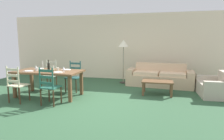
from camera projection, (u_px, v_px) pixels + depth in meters
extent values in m
cube|color=#305638|center=(90.00, 101.00, 5.26)|extent=(9.60, 9.60, 0.02)
cube|color=beige|center=(117.00, 47.00, 8.23)|extent=(9.60, 0.16, 2.70)
cube|color=brown|center=(48.00, 71.00, 5.57)|extent=(1.90, 0.96, 0.05)
cube|color=brown|center=(15.00, 86.00, 5.47)|extent=(0.08, 0.08, 0.70)
cube|color=brown|center=(70.00, 89.00, 5.06)|extent=(0.08, 0.08, 0.70)
cube|color=brown|center=(32.00, 80.00, 6.20)|extent=(0.08, 0.08, 0.70)
cube|color=brown|center=(81.00, 83.00, 5.79)|extent=(0.08, 0.08, 0.70)
cube|color=beige|center=(19.00, 85.00, 5.08)|extent=(0.45, 0.43, 0.03)
cylinder|color=#4D3420|center=(19.00, 92.00, 5.33)|extent=(0.04, 0.04, 0.43)
cylinder|color=#4D3420|center=(29.00, 93.00, 5.21)|extent=(0.04, 0.04, 0.43)
cylinder|color=#4D3420|center=(9.00, 95.00, 5.01)|extent=(0.04, 0.04, 0.43)
cylinder|color=#4D3420|center=(20.00, 96.00, 4.90)|extent=(0.04, 0.04, 0.43)
cylinder|color=beige|center=(7.00, 76.00, 4.94)|extent=(0.04, 0.04, 0.50)
cylinder|color=beige|center=(18.00, 77.00, 4.82)|extent=(0.04, 0.04, 0.50)
cube|color=beige|center=(13.00, 81.00, 4.90)|extent=(0.38, 0.05, 0.06)
cube|color=beige|center=(13.00, 76.00, 4.88)|extent=(0.38, 0.05, 0.06)
cube|color=beige|center=(12.00, 70.00, 4.86)|extent=(0.38, 0.05, 0.06)
cube|color=#245D4C|center=(51.00, 87.00, 4.86)|extent=(0.44, 0.42, 0.03)
cylinder|color=#4D3420|center=(49.00, 94.00, 5.11)|extent=(0.04, 0.04, 0.43)
cylinder|color=#4D3420|center=(61.00, 95.00, 5.01)|extent=(0.04, 0.04, 0.43)
cylinder|color=#4D3420|center=(41.00, 97.00, 4.79)|extent=(0.04, 0.04, 0.43)
cylinder|color=#4D3420|center=(54.00, 98.00, 4.68)|extent=(0.04, 0.04, 0.43)
cylinder|color=#245D4C|center=(40.00, 77.00, 4.72)|extent=(0.04, 0.04, 0.50)
cylinder|color=#245D4C|center=(53.00, 78.00, 4.61)|extent=(0.04, 0.04, 0.50)
cube|color=#245D4C|center=(46.00, 83.00, 4.68)|extent=(0.38, 0.04, 0.06)
cube|color=#245D4C|center=(46.00, 77.00, 4.66)|extent=(0.38, 0.04, 0.06)
cube|color=#245D4C|center=(46.00, 71.00, 4.64)|extent=(0.38, 0.04, 0.06)
cube|color=beige|center=(49.00, 76.00, 6.42)|extent=(0.44, 0.42, 0.03)
cylinder|color=#4D3420|center=(51.00, 84.00, 6.24)|extent=(0.04, 0.04, 0.43)
cylinder|color=#4D3420|center=(41.00, 84.00, 6.34)|extent=(0.04, 0.04, 0.43)
cylinder|color=#4D3420|center=(57.00, 82.00, 6.57)|extent=(0.04, 0.04, 0.43)
cylinder|color=#4D3420|center=(47.00, 82.00, 6.67)|extent=(0.04, 0.04, 0.43)
cylinder|color=beige|center=(56.00, 68.00, 6.49)|extent=(0.04, 0.04, 0.50)
cylinder|color=beige|center=(47.00, 67.00, 6.59)|extent=(0.04, 0.04, 0.50)
cube|color=beige|center=(51.00, 71.00, 6.56)|extent=(0.38, 0.04, 0.06)
cube|color=beige|center=(51.00, 67.00, 6.54)|extent=(0.38, 0.04, 0.06)
cube|color=beige|center=(51.00, 62.00, 6.52)|extent=(0.38, 0.04, 0.06)
cube|color=#265450|center=(73.00, 78.00, 6.15)|extent=(0.43, 0.41, 0.03)
cylinder|color=#4D3420|center=(76.00, 86.00, 5.97)|extent=(0.04, 0.04, 0.43)
cylinder|color=#4D3420|center=(66.00, 85.00, 6.07)|extent=(0.04, 0.04, 0.43)
cylinder|color=#4D3420|center=(81.00, 84.00, 6.29)|extent=(0.04, 0.04, 0.43)
cylinder|color=#4D3420|center=(71.00, 83.00, 6.39)|extent=(0.04, 0.04, 0.43)
cylinder|color=#265450|center=(80.00, 69.00, 6.22)|extent=(0.04, 0.04, 0.50)
cylinder|color=#265450|center=(70.00, 68.00, 6.32)|extent=(0.04, 0.04, 0.50)
cube|color=#265450|center=(75.00, 73.00, 6.29)|extent=(0.38, 0.04, 0.06)
cube|color=#265450|center=(75.00, 68.00, 6.27)|extent=(0.38, 0.04, 0.06)
cube|color=#265450|center=(75.00, 63.00, 6.24)|extent=(0.38, 0.04, 0.06)
cylinder|color=white|center=(29.00, 71.00, 5.44)|extent=(0.24, 0.24, 0.02)
cube|color=silver|center=(24.00, 71.00, 5.47)|extent=(0.02, 0.17, 0.01)
cylinder|color=white|center=(58.00, 72.00, 5.22)|extent=(0.24, 0.24, 0.02)
cube|color=silver|center=(53.00, 72.00, 5.26)|extent=(0.03, 0.17, 0.01)
cylinder|color=white|center=(40.00, 69.00, 5.92)|extent=(0.24, 0.24, 0.02)
cube|color=silver|center=(35.00, 69.00, 5.95)|extent=(0.03, 0.17, 0.01)
cylinder|color=white|center=(67.00, 70.00, 5.70)|extent=(0.24, 0.24, 0.02)
cube|color=silver|center=(62.00, 70.00, 5.74)|extent=(0.02, 0.17, 0.01)
cylinder|color=black|center=(49.00, 67.00, 5.51)|extent=(0.07, 0.07, 0.22)
cylinder|color=black|center=(48.00, 62.00, 5.48)|extent=(0.02, 0.02, 0.08)
cylinder|color=black|center=(48.00, 60.00, 5.48)|extent=(0.03, 0.03, 0.02)
cylinder|color=white|center=(36.00, 71.00, 5.53)|extent=(0.06, 0.06, 0.01)
cylinder|color=white|center=(36.00, 69.00, 5.52)|extent=(0.01, 0.01, 0.07)
cone|color=white|center=(36.00, 67.00, 5.51)|extent=(0.06, 0.06, 0.08)
cylinder|color=white|center=(64.00, 72.00, 5.29)|extent=(0.06, 0.06, 0.01)
cylinder|color=white|center=(64.00, 71.00, 5.28)|extent=(0.01, 0.01, 0.07)
cone|color=white|center=(64.00, 68.00, 5.27)|extent=(0.06, 0.06, 0.08)
cylinder|color=beige|center=(58.00, 69.00, 5.57)|extent=(0.07, 0.07, 0.09)
cylinder|color=beige|center=(37.00, 69.00, 5.59)|extent=(0.07, 0.07, 0.09)
cylinder|color=#998C66|center=(43.00, 70.00, 5.63)|extent=(0.05, 0.05, 0.04)
cylinder|color=white|center=(43.00, 65.00, 5.61)|extent=(0.02, 0.02, 0.24)
cylinder|color=#998C66|center=(54.00, 70.00, 5.48)|extent=(0.05, 0.05, 0.04)
cylinder|color=white|center=(54.00, 67.00, 5.47)|extent=(0.02, 0.02, 0.13)
cube|color=#D6B48D|center=(159.00, 81.00, 6.91)|extent=(1.87, 0.97, 0.40)
cube|color=#D6B48D|center=(160.00, 74.00, 7.16)|extent=(1.81, 0.38, 0.80)
cube|color=#D6B48D|center=(190.00, 80.00, 6.55)|extent=(0.32, 0.82, 0.58)
cube|color=#D6B48D|center=(131.00, 76.00, 7.23)|extent=(0.32, 0.82, 0.58)
cube|color=beige|center=(173.00, 74.00, 6.67)|extent=(0.92, 0.72, 0.12)
cube|color=beige|center=(147.00, 73.00, 6.97)|extent=(0.92, 0.72, 0.12)
cube|color=brown|center=(157.00, 81.00, 5.79)|extent=(0.90, 0.56, 0.04)
cube|color=brown|center=(143.00, 89.00, 5.69)|extent=(0.06, 0.06, 0.38)
cube|color=brown|center=(172.00, 91.00, 5.50)|extent=(0.06, 0.06, 0.38)
cube|color=brown|center=(144.00, 86.00, 6.13)|extent=(0.06, 0.06, 0.38)
cube|color=brown|center=(171.00, 87.00, 5.94)|extent=(0.06, 0.06, 0.38)
cube|color=#C3B49E|center=(214.00, 89.00, 5.67)|extent=(0.83, 0.83, 0.38)
cube|color=#C3B49E|center=(219.00, 91.00, 5.19)|extent=(0.81, 0.21, 0.52)
cube|color=#C3B49E|center=(209.00, 84.00, 6.14)|extent=(0.81, 0.21, 0.52)
cylinder|color=#332D28|center=(123.00, 82.00, 7.50)|extent=(0.28, 0.28, 0.03)
cylinder|color=gray|center=(123.00, 65.00, 7.40)|extent=(0.03, 0.03, 1.35)
cone|color=beige|center=(124.00, 43.00, 7.28)|extent=(0.40, 0.40, 0.26)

